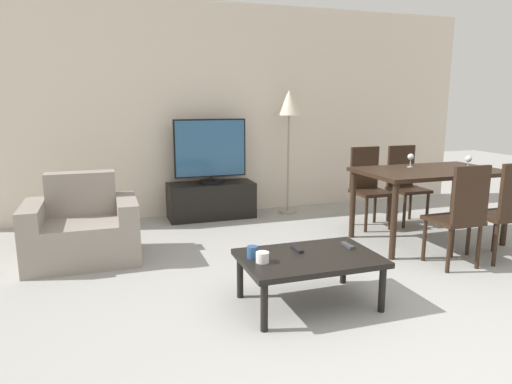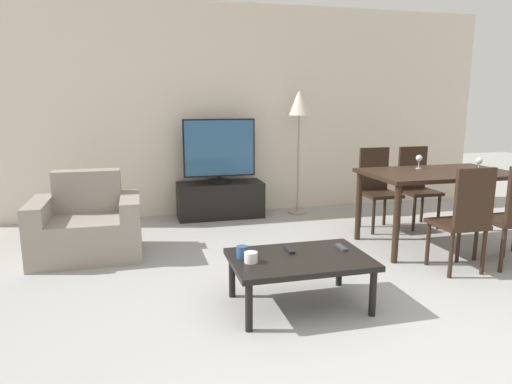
% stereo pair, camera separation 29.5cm
% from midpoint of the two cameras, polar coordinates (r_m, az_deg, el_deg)
% --- Properties ---
extents(ground_plane, '(18.00, 18.00, 0.00)m').
position_cam_midpoint_polar(ground_plane, '(2.96, 16.29, -19.30)').
color(ground_plane, '#9E9E99').
extents(wall_back, '(6.86, 0.06, 2.70)m').
position_cam_midpoint_polar(wall_back, '(6.12, -4.21, 10.08)').
color(wall_back, beige).
rests_on(wall_back, ground_plane).
extents(armchair, '(1.00, 0.73, 0.81)m').
position_cam_midpoint_polar(armchair, '(4.65, -22.57, -4.46)').
color(armchair, gray).
rests_on(armchair, ground_plane).
extents(tv_stand, '(1.09, 0.44, 0.45)m').
position_cam_midpoint_polar(tv_stand, '(5.88, -7.06, -1.05)').
color(tv_stand, black).
rests_on(tv_stand, ground_plane).
extents(tv, '(0.91, 0.32, 0.81)m').
position_cam_midpoint_polar(tv, '(5.78, -7.20, 5.05)').
color(tv, black).
rests_on(tv, tv_stand).
extents(coffee_table, '(1.00, 0.66, 0.38)m').
position_cam_midpoint_polar(coffee_table, '(3.36, 4.14, -8.63)').
color(coffee_table, black).
rests_on(coffee_table, ground_plane).
extents(dining_table, '(1.47, 0.87, 0.78)m').
position_cam_midpoint_polar(dining_table, '(5.05, 19.31, 1.69)').
color(dining_table, black).
rests_on(dining_table, ground_plane).
extents(dining_chair_near, '(0.40, 0.40, 0.94)m').
position_cam_midpoint_polar(dining_chair_near, '(4.36, 22.45, -2.39)').
color(dining_chair_near, black).
rests_on(dining_chair_near, ground_plane).
extents(dining_chair_far, '(0.40, 0.40, 0.94)m').
position_cam_midpoint_polar(dining_chair_far, '(5.82, 16.74, 1.29)').
color(dining_chair_far, black).
rests_on(dining_chair_far, ground_plane).
extents(dining_chair_near_right, '(0.40, 0.40, 0.94)m').
position_cam_midpoint_polar(dining_chair_near_right, '(4.71, 27.22, -1.82)').
color(dining_chair_near_right, black).
rests_on(dining_chair_near_right, ground_plane).
extents(dining_chair_far_left, '(0.40, 0.40, 0.94)m').
position_cam_midpoint_polar(dining_chair_far_left, '(5.54, 12.37, 1.02)').
color(dining_chair_far_left, black).
rests_on(dining_chair_far_left, ground_plane).
extents(floor_lamp, '(0.34, 0.34, 1.62)m').
position_cam_midpoint_polar(floor_lamp, '(5.98, 2.71, 10.45)').
color(floor_lamp, gray).
rests_on(floor_lamp, ground_plane).
extents(remote_primary, '(0.04, 0.15, 0.02)m').
position_cam_midpoint_polar(remote_primary, '(3.58, 9.07, -6.64)').
color(remote_primary, '#38383D').
rests_on(remote_primary, coffee_table).
extents(remote_secondary, '(0.04, 0.15, 0.02)m').
position_cam_midpoint_polar(remote_secondary, '(3.45, 2.73, -7.16)').
color(remote_secondary, black).
rests_on(remote_secondary, coffee_table).
extents(cup_white_near, '(0.09, 0.09, 0.07)m').
position_cam_midpoint_polar(cup_white_near, '(3.20, -1.85, -8.19)').
color(cup_white_near, white).
rests_on(cup_white_near, coffee_table).
extents(cup_colored_far, '(0.08, 0.08, 0.09)m').
position_cam_midpoint_polar(cup_colored_far, '(3.28, -3.06, -7.56)').
color(cup_colored_far, navy).
rests_on(cup_colored_far, coffee_table).
extents(wine_glass_left, '(0.07, 0.07, 0.15)m').
position_cam_midpoint_polar(wine_glass_left, '(5.14, 17.24, 4.12)').
color(wine_glass_left, silver).
rests_on(wine_glass_left, dining_table).
extents(wine_glass_center, '(0.07, 0.07, 0.15)m').
position_cam_midpoint_polar(wine_glass_center, '(5.16, 23.56, 3.70)').
color(wine_glass_center, silver).
rests_on(wine_glass_center, dining_table).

